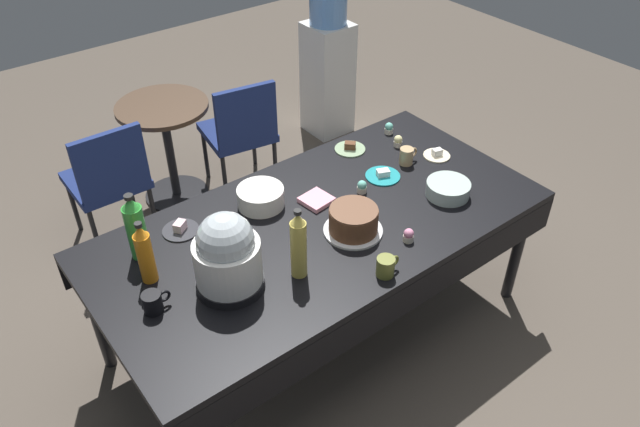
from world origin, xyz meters
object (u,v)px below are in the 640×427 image
cupcake_lemon (398,141)px  soda_bottle_orange_juice (145,254)px  coffee_mug_tan (407,156)px  ceramic_snack_bowl (261,197)px  dessert_plate_cream (437,155)px  cupcake_rose (389,128)px  potluck_table (320,232)px  dessert_plate_sage (350,148)px  glass_salad_bowl (448,189)px  soda_bottle_lime_soda (136,228)px  slow_cooker (227,255)px  cupcake_mint (409,235)px  coffee_mug_black (153,302)px  water_cooler (328,62)px  frosted_layer_cake (353,221)px  soda_bottle_ginger_ale (298,245)px  cupcake_cocoa (362,187)px  maroon_chair_right (241,129)px  dessert_plate_charcoal (180,229)px  round_cafe_table (167,135)px  dessert_plate_teal (383,175)px  coffee_mug_olive (385,267)px  maroon_chair_left (108,177)px

cupcake_lemon → soda_bottle_orange_juice: 1.60m
coffee_mug_tan → ceramic_snack_bowl: bearing=168.6°
dessert_plate_cream → cupcake_rose: cupcake_rose is taller
potluck_table → dessert_plate_sage: (0.53, 0.41, 0.07)m
cupcake_lemon → ceramic_snack_bowl: bearing=179.3°
glass_salad_bowl → soda_bottle_lime_soda: size_ratio=0.67×
slow_cooker → cupcake_mint: size_ratio=5.50×
coffee_mug_black → water_cooler: 2.85m
dessert_plate_sage → coffee_mug_black: (-1.42, -0.46, 0.03)m
frosted_layer_cake → soda_bottle_ginger_ale: 0.39m
frosted_layer_cake → glass_salad_bowl: 0.57m
potluck_table → slow_cooker: bearing=-168.8°
coffee_mug_tan → water_cooler: (0.69, 1.57, -0.21)m
soda_bottle_ginger_ale → cupcake_cocoa: bearing=25.6°
soda_bottle_ginger_ale → coffee_mug_black: 0.63m
potluck_table → soda_bottle_orange_juice: (-0.82, 0.14, 0.21)m
potluck_table → frosted_layer_cake: (0.08, -0.15, 0.13)m
soda_bottle_lime_soda → maroon_chair_right: 1.65m
potluck_table → coffee_mug_tan: (0.69, 0.12, 0.11)m
ceramic_snack_bowl → frosted_layer_cake: bearing=-62.5°
dessert_plate_cream → cupcake_mint: bearing=-146.1°
glass_salad_bowl → cupcake_rose: bearing=74.0°
dessert_plate_charcoal → cupcake_mint: cupcake_mint is taller
cupcake_rose → dessert_plate_sage: bearing=-179.7°
soda_bottle_orange_juice → round_cafe_table: bearing=62.4°
dessert_plate_sage → maroon_chair_right: 1.02m
cupcake_lemon → slow_cooker: bearing=-163.9°
round_cafe_table → cupcake_lemon: bearing=-58.3°
glass_salad_bowl → ceramic_snack_bowl: bearing=147.5°
frosted_layer_cake → water_cooler: (1.30, 1.84, -0.22)m
coffee_mug_black → water_cooler: (2.26, 1.73, -0.21)m
cupcake_cocoa → soda_bottle_orange_juice: bearing=176.3°
soda_bottle_ginger_ale → frosted_layer_cake: bearing=11.7°
dessert_plate_sage → dessert_plate_teal: 0.31m
maroon_chair_right → dessert_plate_charcoal: bearing=-132.6°
round_cafe_table → water_cooler: size_ratio=0.58×
coffee_mug_tan → coffee_mug_olive: bearing=-139.9°
coffee_mug_olive → maroon_chair_right: size_ratio=0.14×
cupcake_lemon → maroon_chair_left: bearing=140.1°
soda_bottle_ginger_ale → coffee_mug_olive: soda_bottle_ginger_ale is taller
dessert_plate_cream → cupcake_lemon: bearing=115.0°
potluck_table → dessert_plate_cream: bearing=4.3°
frosted_layer_cake → water_cooler: size_ratio=0.23×
dessert_plate_sage → coffee_mug_tan: size_ratio=1.50×
glass_salad_bowl → cupcake_cocoa: size_ratio=3.30×
dessert_plate_cream → coffee_mug_olive: coffee_mug_olive is taller
slow_cooker → glass_salad_bowl: bearing=-5.2°
cupcake_mint → round_cafe_table: cupcake_mint is taller
soda_bottle_lime_soda → coffee_mug_black: soda_bottle_lime_soda is taller
glass_salad_bowl → dessert_plate_cream: 0.36m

